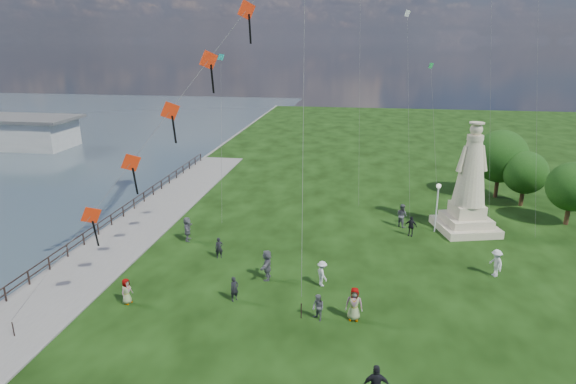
% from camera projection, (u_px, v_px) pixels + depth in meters
% --- Properties ---
extents(waterfront, '(200.00, 200.00, 1.51)m').
position_uv_depth(waterfront, '(91.00, 254.00, 33.85)').
color(waterfront, '#32424B').
rests_on(waterfront, ground).
extents(statue, '(5.14, 5.14, 8.54)m').
position_uv_depth(statue, '(469.00, 191.00, 36.94)').
color(statue, '#C2AC92').
rests_on(statue, ground).
extents(lamppost, '(0.36, 0.36, 3.91)m').
position_uv_depth(lamppost, '(438.00, 197.00, 36.78)').
color(lamppost, silver).
rests_on(lamppost, ground).
extents(tree_row, '(8.31, 11.01, 6.46)m').
position_uv_depth(tree_row, '(523.00, 167.00, 42.54)').
color(tree_row, '#382314').
rests_on(tree_row, ground).
extents(person_0, '(0.62, 0.64, 1.48)m').
position_uv_depth(person_0, '(234.00, 289.00, 27.42)').
color(person_0, black).
rests_on(person_0, ground).
extents(person_1, '(0.82, 0.82, 1.48)m').
position_uv_depth(person_1, '(318.00, 308.00, 25.49)').
color(person_1, '#595960').
rests_on(person_1, ground).
extents(person_2, '(1.00, 1.16, 1.61)m').
position_uv_depth(person_2, '(322.00, 274.00, 29.09)').
color(person_2, silver).
rests_on(person_2, ground).
extents(person_4, '(0.92, 0.58, 1.87)m').
position_uv_depth(person_4, '(354.00, 304.00, 25.48)').
color(person_4, '#595960').
rests_on(person_4, ground).
extents(person_5, '(1.11, 1.84, 1.85)m').
position_uv_depth(person_5, '(187.00, 229.00, 35.70)').
color(person_5, '#595960').
rests_on(person_5, ground).
extents(person_6, '(0.63, 0.53, 1.47)m').
position_uv_depth(person_6, '(219.00, 248.00, 32.87)').
color(person_6, black).
rests_on(person_6, ground).
extents(person_7, '(1.04, 1.06, 1.89)m').
position_uv_depth(person_7, '(402.00, 215.00, 38.38)').
color(person_7, '#595960').
rests_on(person_7, ground).
extents(person_8, '(0.94, 1.29, 1.79)m').
position_uv_depth(person_8, '(496.00, 263.00, 30.27)').
color(person_8, silver).
rests_on(person_8, ground).
extents(person_9, '(1.01, 0.70, 1.55)m').
position_uv_depth(person_9, '(411.00, 226.00, 36.61)').
color(person_9, black).
rests_on(person_9, ground).
extents(person_10, '(0.66, 0.84, 1.52)m').
position_uv_depth(person_10, '(127.00, 291.00, 27.13)').
color(person_10, '#595960').
rests_on(person_10, ground).
extents(person_11, '(0.83, 1.82, 1.94)m').
position_uv_depth(person_11, '(267.00, 265.00, 29.85)').
color(person_11, '#595960').
rests_on(person_11, ground).
extents(red_kite_train, '(12.74, 9.35, 18.80)m').
position_uv_depth(red_kite_train, '(186.00, 93.00, 24.81)').
color(red_kite_train, black).
rests_on(red_kite_train, ground).
extents(small_kites, '(25.54, 13.33, 26.10)m').
position_uv_depth(small_kites, '(408.00, 41.00, 39.65)').
color(small_kites, teal).
rests_on(small_kites, ground).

